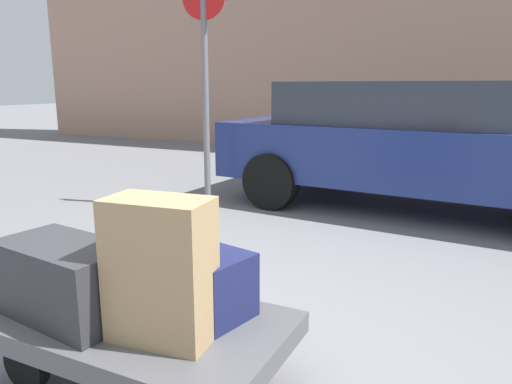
# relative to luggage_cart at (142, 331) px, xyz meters

# --- Properties ---
(ground_plane) EXTENTS (60.00, 60.00, 0.00)m
(ground_plane) POSITION_rel_luggage_cart_xyz_m (0.00, 0.00, -0.27)
(ground_plane) COLOR slate
(luggage_cart) EXTENTS (1.35, 0.78, 0.34)m
(luggage_cart) POSITION_rel_luggage_cart_xyz_m (0.00, 0.00, 0.00)
(luggage_cart) COLOR #4C4C51
(luggage_cart) RESTS_ON ground_plane
(suitcase_tan_rear_right) EXTENTS (0.45, 0.29, 0.60)m
(suitcase_tan_rear_right) POSITION_rel_luggage_cart_xyz_m (0.20, -0.10, 0.37)
(suitcase_tan_rear_right) COLOR #9E7F56
(suitcase_tan_rear_right) RESTS_ON luggage_cart
(duffel_bag_navy_rear_left) EXTENTS (0.60, 0.41, 0.30)m
(duffel_bag_navy_rear_left) POSITION_rel_luggage_cart_xyz_m (0.18, 0.18, 0.22)
(duffel_bag_navy_rear_left) COLOR #191E47
(duffel_bag_navy_rear_left) RESTS_ON luggage_cart
(duffel_bag_charcoal_stacked_top) EXTENTS (0.69, 0.43, 0.35)m
(duffel_bag_charcoal_stacked_top) POSITION_rel_luggage_cart_xyz_m (-0.32, -0.12, 0.24)
(duffel_bag_charcoal_stacked_top) COLOR #2D2D33
(duffel_bag_charcoal_stacked_top) RESTS_ON luggage_cart
(parked_car) EXTENTS (4.42, 2.18, 1.42)m
(parked_car) POSITION_rel_luggage_cart_xyz_m (0.58, 4.04, 0.49)
(parked_car) COLOR navy
(parked_car) RESTS_ON ground_plane
(no_parking_sign) EXTENTS (0.50, 0.07, 2.55)m
(no_parking_sign) POSITION_rel_luggage_cart_xyz_m (-1.50, 3.01, 1.30)
(no_parking_sign) COLOR slate
(no_parking_sign) RESTS_ON ground_plane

